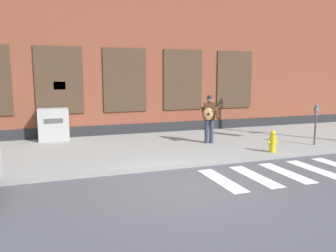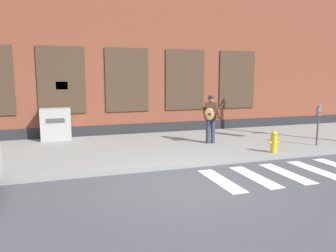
{
  "view_description": "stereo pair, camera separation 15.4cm",
  "coord_description": "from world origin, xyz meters",
  "px_view_note": "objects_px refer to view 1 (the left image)",
  "views": [
    {
      "loc": [
        -2.83,
        -6.7,
        2.51
      ],
      "look_at": [
        0.15,
        1.75,
        1.16
      ],
      "focal_mm": 35.0,
      "sensor_mm": 36.0,
      "label": 1
    },
    {
      "loc": [
        -2.68,
        -6.75,
        2.51
      ],
      "look_at": [
        0.15,
        1.75,
        1.16
      ],
      "focal_mm": 35.0,
      "sensor_mm": 36.0,
      "label": 2
    }
  ],
  "objects_px": {
    "busker": "(209,116)",
    "fire_hydrant": "(273,142)",
    "parking_meter": "(316,118)",
    "utility_box": "(54,124)"
  },
  "relations": [
    {
      "from": "busker",
      "to": "fire_hydrant",
      "type": "distance_m",
      "value": 2.43
    },
    {
      "from": "busker",
      "to": "fire_hydrant",
      "type": "xyz_separation_m",
      "value": [
        1.25,
        -1.98,
        -0.63
      ]
    },
    {
      "from": "busker",
      "to": "parking_meter",
      "type": "bearing_deg",
      "value": -24.21
    },
    {
      "from": "parking_meter",
      "to": "fire_hydrant",
      "type": "relative_size",
      "value": 2.05
    },
    {
      "from": "busker",
      "to": "parking_meter",
      "type": "distance_m",
      "value": 3.7
    },
    {
      "from": "utility_box",
      "to": "fire_hydrant",
      "type": "xyz_separation_m",
      "value": [
        6.53,
        -4.43,
        -0.26
      ]
    },
    {
      "from": "utility_box",
      "to": "fire_hydrant",
      "type": "relative_size",
      "value": 1.72
    },
    {
      "from": "utility_box",
      "to": "fire_hydrant",
      "type": "distance_m",
      "value": 7.9
    },
    {
      "from": "busker",
      "to": "fire_hydrant",
      "type": "bearing_deg",
      "value": -57.66
    },
    {
      "from": "utility_box",
      "to": "fire_hydrant",
      "type": "height_order",
      "value": "utility_box"
    }
  ]
}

